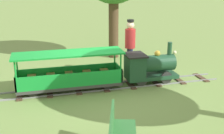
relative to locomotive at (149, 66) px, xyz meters
name	(u,v)px	position (x,y,z in m)	size (l,w,h in m)	color
ground_plane	(103,88)	(0.00, -1.27, -0.49)	(60.00, 60.00, 0.00)	#75934C
track	(105,87)	(0.00, -1.22, -0.47)	(0.67, 6.40, 0.04)	gray
locomotive	(149,66)	(0.00, 0.00, 0.00)	(0.63, 1.44, 1.07)	#1E472D
passenger_car	(70,75)	(0.00, -2.12, -0.07)	(0.73, 2.70, 0.97)	#3F3F3F
conductor_person	(130,43)	(-0.88, -0.25, 0.47)	(0.30, 0.30, 1.62)	#282D47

